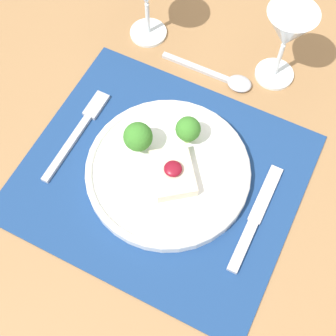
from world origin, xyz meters
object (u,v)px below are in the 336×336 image
dinner_plate (167,168)px  fork (80,129)px  spoon (225,78)px  wine_glass_near (287,33)px  knife (252,224)px

dinner_plate → fork: bearing=178.2°
fork → spoon: (0.17, 0.20, -0.00)m
dinner_plate → wine_glass_near: wine_glass_near is taller
knife → spoon: bearing=119.8°
knife → spoon: size_ratio=1.09×
dinner_plate → spoon: (0.01, 0.21, -0.01)m
dinner_plate → knife: bearing=-8.2°
dinner_plate → knife: size_ratio=1.39×
dinner_plate → fork: 0.17m
wine_glass_near → knife: bearing=-75.8°
fork → wine_glass_near: wine_glass_near is taller
spoon → knife: bearing=-59.8°
spoon → wine_glass_near: 0.14m
dinner_plate → wine_glass_near: 0.29m
knife → wine_glass_near: (-0.07, 0.28, 0.10)m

